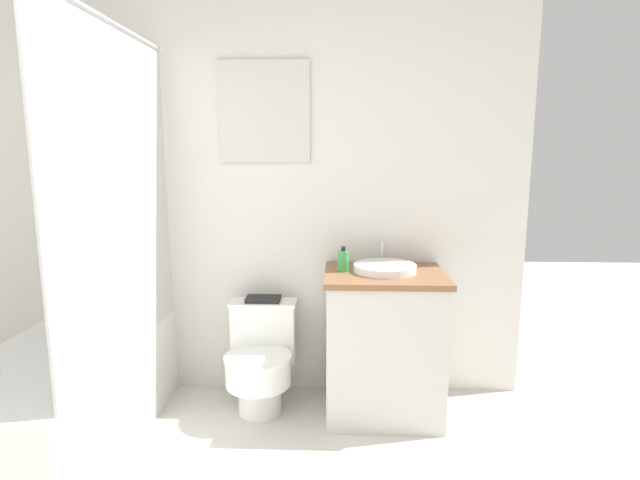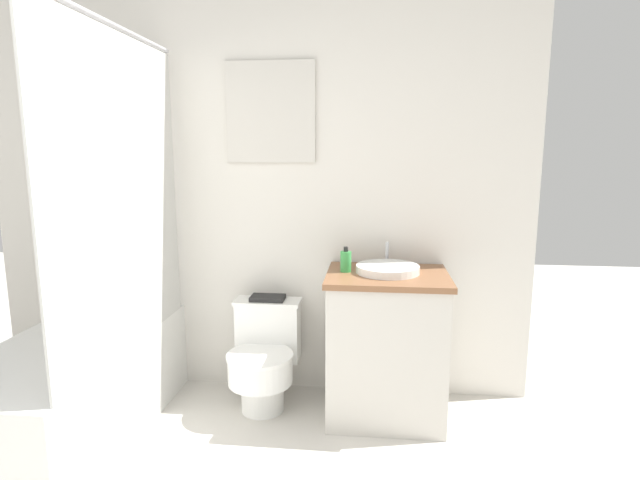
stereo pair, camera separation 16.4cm
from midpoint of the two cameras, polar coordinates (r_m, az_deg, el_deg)
The scene contains 7 objects.
wall_back at distance 2.94m, azimuth -10.00°, elevation 6.69°, with size 3.22×0.07×2.50m.
shower_area at distance 2.82m, azimuth -28.38°, elevation -14.76°, with size 0.67×1.32×1.98m.
toilet at distance 2.87m, azimuth -8.45°, elevation -13.29°, with size 0.38×0.48×0.58m.
vanity at distance 2.77m, azimuth 5.55°, elevation -11.69°, with size 0.64×0.52×0.79m.
sink at distance 2.67m, azimuth 5.68°, elevation -3.19°, with size 0.33×0.37×0.13m.
soap_bottle at distance 2.65m, azimuth 0.91°, elevation -2.40°, with size 0.06×0.06×0.13m.
book_on_tank at distance 2.88m, azimuth -8.15°, elevation -6.70°, with size 0.19×0.12×0.02m.
Camera 1 is at (0.54, -0.53, 1.41)m, focal length 28.00 mm.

